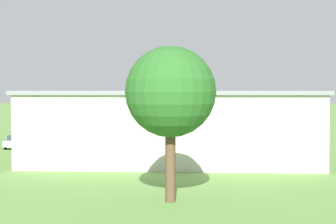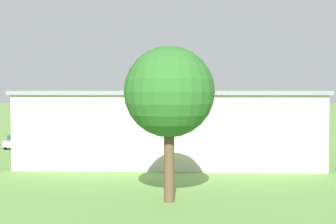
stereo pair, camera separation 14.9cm
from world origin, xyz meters
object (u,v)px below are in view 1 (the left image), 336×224
(car_yellow, at_px, (79,140))
(hangar, at_px, (171,127))
(car_blue, at_px, (272,141))
(person_near_hangar_door, at_px, (54,142))
(biplane, at_px, (164,95))
(person_watching_takeoff, at_px, (300,143))
(car_silver, at_px, (17,141))
(tree_by_windsock, at_px, (170,93))
(person_by_parked_cars, at_px, (237,139))

(car_yellow, bearing_deg, hangar, 130.16)
(car_blue, height_order, person_near_hangar_door, car_blue)
(biplane, height_order, car_yellow, biplane)
(hangar, height_order, biplane, biplane)
(car_yellow, xyz_separation_m, person_watching_takeoff, (-26.69, 3.22, -0.01))
(car_yellow, xyz_separation_m, person_near_hangar_door, (2.40, 2.56, -0.01))
(car_silver, height_order, tree_by_windsock, tree_by_windsock)
(hangar, height_order, person_by_parked_cars, hangar)
(car_silver, bearing_deg, car_yellow, -161.62)
(car_yellow, bearing_deg, person_watching_takeoff, 173.12)
(person_by_parked_cars, height_order, tree_by_windsock, tree_by_windsock)
(person_watching_takeoff, bearing_deg, car_blue, -40.60)
(car_yellow, relative_size, person_watching_takeoff, 2.81)
(car_silver, xyz_separation_m, person_near_hangar_door, (-4.55, 0.25, -0.04))
(person_near_hangar_door, height_order, tree_by_windsock, tree_by_windsock)
(person_near_hangar_door, bearing_deg, person_by_parked_cars, -170.56)
(person_near_hangar_door, bearing_deg, car_silver, -3.11)
(biplane, xyz_separation_m, car_blue, (-13.58, 10.79, -5.42))
(biplane, height_order, car_blue, biplane)
(person_by_parked_cars, xyz_separation_m, tree_by_windsock, (7.10, 33.61, 5.97))
(person_by_parked_cars, height_order, person_near_hangar_door, person_by_parked_cars)
(biplane, xyz_separation_m, person_by_parked_cars, (-9.51, 8.98, -5.41))
(biplane, xyz_separation_m, person_near_hangar_door, (12.56, 12.65, -5.49))
(car_silver, height_order, person_near_hangar_door, car_silver)
(tree_by_windsock, bearing_deg, car_silver, -57.11)
(person_near_hangar_door, bearing_deg, person_watching_takeoff, 178.69)
(car_blue, bearing_deg, hangar, 49.19)
(car_silver, distance_m, tree_by_windsock, 36.45)
(biplane, distance_m, person_by_parked_cars, 14.16)
(car_blue, distance_m, tree_by_windsock, 34.23)
(car_blue, relative_size, tree_by_windsock, 0.46)
(person_by_parked_cars, bearing_deg, hangar, 63.58)
(hangar, height_order, person_near_hangar_door, hangar)
(hangar, xyz_separation_m, car_yellow, (12.03, -14.26, -2.67))
(car_silver, bearing_deg, biplane, -144.06)
(person_by_parked_cars, bearing_deg, car_yellow, 3.24)
(biplane, bearing_deg, car_blue, 141.53)
(car_silver, xyz_separation_m, tree_by_windsock, (-19.53, 30.19, 6.01))
(car_blue, distance_m, car_yellow, 23.76)
(car_blue, distance_m, person_watching_takeoff, 3.88)
(person_by_parked_cars, relative_size, person_near_hangar_door, 1.09)
(hangar, distance_m, car_silver, 22.59)
(hangar, bearing_deg, tree_by_windsock, 91.70)
(car_yellow, bearing_deg, tree_by_windsock, 111.15)
(tree_by_windsock, bearing_deg, person_by_parked_cars, -101.93)
(biplane, bearing_deg, person_near_hangar_door, 45.21)
(car_blue, xyz_separation_m, tree_by_windsock, (11.17, 31.80, 5.98))
(car_yellow, distance_m, person_near_hangar_door, 3.51)
(biplane, distance_m, person_near_hangar_door, 18.65)
(car_yellow, bearing_deg, person_near_hangar_door, 46.82)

